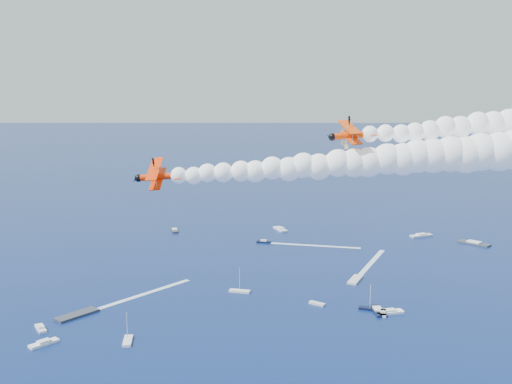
% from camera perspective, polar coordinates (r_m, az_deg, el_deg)
% --- Properties ---
extents(biplane_lead, '(11.42, 12.29, 7.23)m').
position_cam_1_polar(biplane_lead, '(105.34, 8.69, 5.07)').
color(biplane_lead, '#E94004').
extents(biplane_trail, '(11.23, 12.45, 8.14)m').
position_cam_1_polar(biplane_trail, '(104.78, -8.70, 1.37)').
color(biplane_trail, '#F73205').
extents(smoke_trail_trail, '(68.96, 56.17, 11.92)m').
position_cam_1_polar(smoke_trail_trail, '(104.04, 9.44, 2.70)').
color(smoke_trail_trail, white).
extents(spectator_boats, '(246.82, 171.30, 0.70)m').
position_cam_1_polar(spectator_boats, '(217.63, 15.05, -8.59)').
color(spectator_boats, black).
rests_on(spectator_boats, ground).
extents(boat_wakes, '(159.74, 113.88, 0.04)m').
position_cam_1_polar(boat_wakes, '(237.91, 9.58, -6.84)').
color(boat_wakes, white).
rests_on(boat_wakes, ground).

